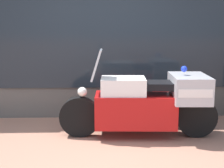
{
  "coord_description": "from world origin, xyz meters",
  "views": [
    {
      "loc": [
        0.08,
        -3.65,
        1.65
      ],
      "look_at": [
        0.25,
        1.29,
        0.71
      ],
      "focal_mm": 50.0,
      "sensor_mm": 36.0,
      "label": 1
    }
  ],
  "objects": [
    {
      "name": "ground_plane",
      "position": [
        0.0,
        0.0,
        0.0
      ],
      "size": [
        60.0,
        60.0,
        0.0
      ],
      "primitive_type": "plane",
      "color": "#9E6B56"
    },
    {
      "name": "window_display",
      "position": [
        0.44,
        2.03,
        0.47
      ],
      "size": [
        5.04,
        0.3,
        1.96
      ],
      "color": "slate",
      "rests_on": "ground"
    },
    {
      "name": "shop_building",
      "position": [
        -0.46,
        2.0,
        1.65
      ],
      "size": [
        6.52,
        0.55,
        3.29
      ],
      "color": "#56514C",
      "rests_on": "ground"
    },
    {
      "name": "paramedic_motorcycle",
      "position": [
        0.77,
        0.78,
        0.54
      ],
      "size": [
        2.34,
        0.77,
        1.3
      ],
      "rotation": [
        0.0,
        0.0,
        3.1
      ],
      "color": "black",
      "rests_on": "ground"
    }
  ]
}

